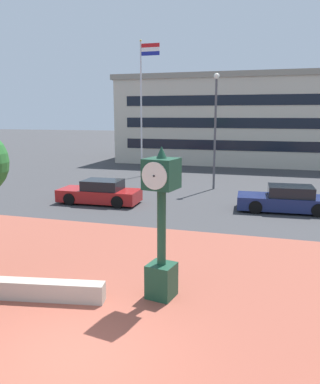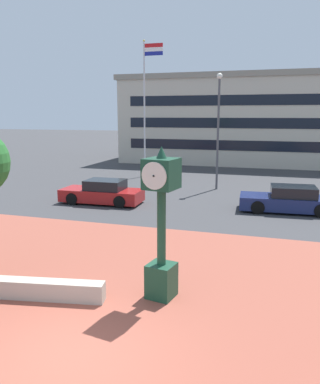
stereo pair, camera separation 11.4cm
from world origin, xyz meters
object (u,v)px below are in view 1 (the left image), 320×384
car_street_far (100,193)px  civic_building (261,119)px  car_street_mid (286,200)px  street_lamp_post (215,120)px  street_clock (162,224)px  flagpole_primary (143,100)px

car_street_far → civic_building: size_ratio=0.16×
car_street_mid → street_lamp_post: bearing=38.4°
civic_building → street_lamp_post: civic_building is taller
street_clock → flagpole_primary: size_ratio=0.40×
flagpole_primary → street_lamp_post: flagpole_primary is taller
car_street_far → civic_building: civic_building is taller
street_clock → civic_building: 33.16m
street_clock → flagpole_primary: flagpole_primary is taller
street_clock → car_street_mid: size_ratio=0.84×
flagpole_primary → civic_building: 16.40m
street_clock → car_street_far: (-6.15, 9.51, -1.42)m
flagpole_primary → civic_building: size_ratio=0.36×
car_street_mid → flagpole_primary: flagpole_primary is taller
civic_building → street_lamp_post: 17.92m
civic_building → car_street_mid: bearing=-84.6°
civic_building → car_street_far: bearing=-107.5°
street_clock → car_street_mid: bearing=82.3°
flagpole_primary → street_lamp_post: 7.13m
civic_building → street_lamp_post: (-2.16, -17.79, 0.13)m
car_street_mid → car_street_far: same height
street_clock → civic_building: civic_building is taller
flagpole_primary → civic_building: (8.14, 14.16, -1.51)m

